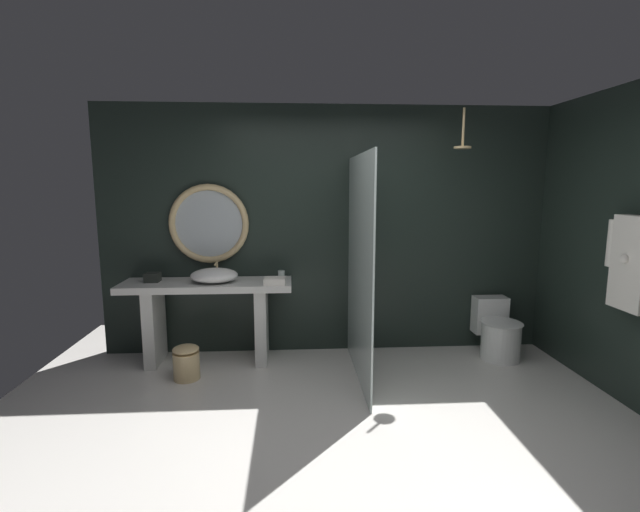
# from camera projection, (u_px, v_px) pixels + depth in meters

# --- Properties ---
(ground_plane) EXTENTS (5.76, 5.76, 0.00)m
(ground_plane) POSITION_uv_depth(u_px,v_px,m) (353.00, 443.00, 3.16)
(ground_plane) COLOR silver
(back_wall_panel) EXTENTS (4.80, 0.10, 2.60)m
(back_wall_panel) POSITION_uv_depth(u_px,v_px,m) (330.00, 231.00, 4.83)
(back_wall_panel) COLOR #1E2823
(back_wall_panel) RESTS_ON ground_plane
(side_wall_right) EXTENTS (0.10, 2.47, 2.60)m
(side_wall_right) POSITION_uv_depth(u_px,v_px,m) (616.00, 242.00, 3.85)
(side_wall_right) COLOR #1E2823
(side_wall_right) RESTS_ON ground_plane
(vanity_counter) EXTENTS (1.68, 0.51, 0.83)m
(vanity_counter) POSITION_uv_depth(u_px,v_px,m) (208.00, 308.00, 4.55)
(vanity_counter) COLOR silver
(vanity_counter) RESTS_ON ground_plane
(vessel_sink) EXTENTS (0.46, 0.38, 0.18)m
(vessel_sink) POSITION_uv_depth(u_px,v_px,m) (214.00, 275.00, 4.46)
(vessel_sink) COLOR white
(vessel_sink) RESTS_ON vanity_counter
(tumbler_cup) EXTENTS (0.07, 0.07, 0.10)m
(tumbler_cup) POSITION_uv_depth(u_px,v_px,m) (281.00, 276.00, 4.54)
(tumbler_cup) COLOR silver
(tumbler_cup) RESTS_ON vanity_counter
(tissue_box) EXTENTS (0.14, 0.14, 0.09)m
(tissue_box) POSITION_uv_depth(u_px,v_px,m) (153.00, 277.00, 4.50)
(tissue_box) COLOR #282D28
(tissue_box) RESTS_ON vanity_counter
(round_wall_mirror) EXTENTS (0.82, 0.07, 0.82)m
(round_wall_mirror) POSITION_uv_depth(u_px,v_px,m) (209.00, 224.00, 4.65)
(round_wall_mirror) COLOR #D6B77F
(shower_glass_panel) EXTENTS (0.02, 1.45, 2.06)m
(shower_glass_panel) POSITION_uv_depth(u_px,v_px,m) (359.00, 269.00, 4.12)
(shower_glass_panel) COLOR silver
(shower_glass_panel) RESTS_ON ground_plane
(rain_shower_head) EXTENTS (0.16, 0.16, 0.37)m
(rain_shower_head) POSITION_uv_depth(u_px,v_px,m) (463.00, 142.00, 4.27)
(rain_shower_head) COLOR #D6B77F
(hanging_bathrobe) EXTENTS (0.20, 0.53, 0.80)m
(hanging_bathrobe) POSITION_uv_depth(u_px,v_px,m) (633.00, 258.00, 3.47)
(hanging_bathrobe) COLOR #D6B77F
(toilet) EXTENTS (0.41, 0.61, 0.59)m
(toilet) POSITION_uv_depth(u_px,v_px,m) (497.00, 332.00, 4.73)
(toilet) COLOR white
(toilet) RESTS_ON ground_plane
(waste_bin) EXTENTS (0.24, 0.24, 0.32)m
(waste_bin) POSITION_uv_depth(u_px,v_px,m) (186.00, 362.00, 4.19)
(waste_bin) COLOR #D6B77F
(waste_bin) RESTS_ON ground_plane
(folded_hand_towel) EXTENTS (0.21, 0.18, 0.07)m
(folded_hand_towel) POSITION_uv_depth(u_px,v_px,m) (275.00, 281.00, 4.39)
(folded_hand_towel) COLOR silver
(folded_hand_towel) RESTS_ON vanity_counter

